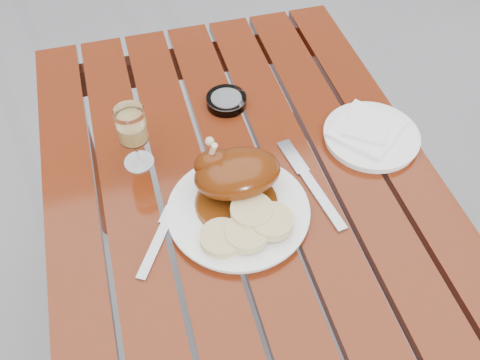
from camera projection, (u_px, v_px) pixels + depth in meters
name	position (u px, v px, depth m)	size (l,w,h in m)	color
ground	(244.00, 343.00, 1.66)	(60.00, 60.00, 0.00)	slate
table	(245.00, 284.00, 1.37)	(0.80, 1.20, 0.75)	maroon
dinner_plate	(238.00, 212.00, 1.04)	(0.28, 0.28, 0.02)	white
roast_duck	(234.00, 174.00, 1.03)	(0.18, 0.17, 0.12)	#562509
bread_dumplings	(248.00, 226.00, 0.99)	(0.18, 0.12, 0.03)	#E0CC88
wine_glass	(134.00, 138.00, 1.08)	(0.06, 0.06, 0.15)	#E6BB68
side_plate	(371.00, 136.00, 1.17)	(0.21, 0.21, 0.02)	white
napkin	(366.00, 129.00, 1.17)	(0.14, 0.13, 0.01)	white
ashtray	(226.00, 101.00, 1.24)	(0.09, 0.09, 0.02)	#B2B7BC
fork	(156.00, 244.00, 1.00)	(0.02, 0.15, 0.01)	gray
knife	(315.00, 190.00, 1.08)	(0.02, 0.22, 0.01)	gray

